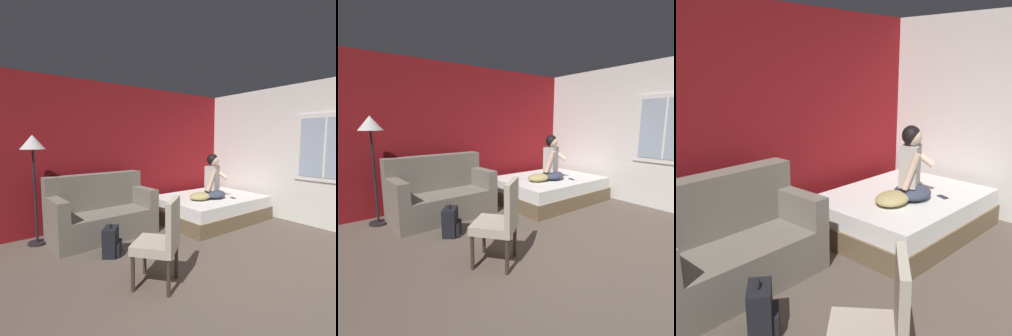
# 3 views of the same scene
# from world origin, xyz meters

# --- Properties ---
(wall_back_accent) EXTENTS (10.58, 0.16, 2.70)m
(wall_back_accent) POSITION_xyz_m (0.00, 3.16, 1.35)
(wall_back_accent) COLOR maroon
(wall_back_accent) RESTS_ON ground
(bed) EXTENTS (2.07, 1.57, 0.48)m
(bed) POSITION_xyz_m (1.60, 2.06, 0.24)
(bed) COLOR brown
(bed) RESTS_ON ground
(couch) EXTENTS (1.73, 0.88, 1.04)m
(couch) POSITION_xyz_m (-0.56, 2.49, 0.39)
(couch) COLOR slate
(couch) RESTS_ON ground
(side_chair) EXTENTS (0.65, 0.65, 0.98)m
(side_chair) POSITION_xyz_m (-0.66, 0.62, 0.53)
(side_chair) COLOR #382D23
(side_chair) RESTS_ON ground
(person_seated) EXTENTS (0.65, 0.61, 0.88)m
(person_seated) POSITION_xyz_m (1.53, 1.91, 0.84)
(person_seated) COLOR #383D51
(person_seated) RESTS_ON bed
(backpack) EXTENTS (0.35, 0.35, 0.46)m
(backpack) POSITION_xyz_m (-0.77, 1.68, 0.19)
(backpack) COLOR black
(backpack) RESTS_ON ground
(throw_pillow) EXTENTS (0.53, 0.44, 0.14)m
(throw_pillow) POSITION_xyz_m (1.20, 1.94, 0.55)
(throw_pillow) COLOR tan
(throw_pillow) RESTS_ON bed
(cell_phone) EXTENTS (0.11, 0.16, 0.01)m
(cell_phone) POSITION_xyz_m (1.82, 1.65, 0.48)
(cell_phone) COLOR black
(cell_phone) RESTS_ON bed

